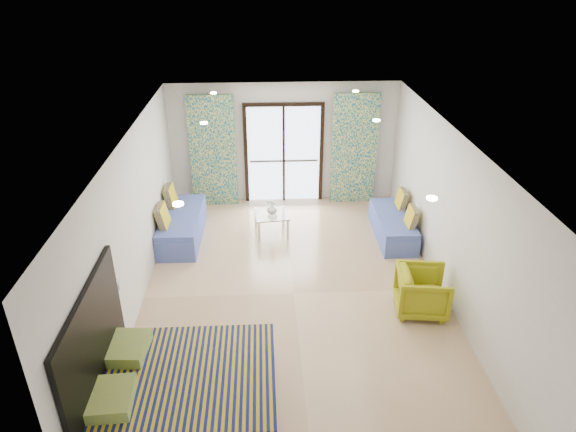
{
  "coord_description": "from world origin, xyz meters",
  "views": [
    {
      "loc": [
        -0.47,
        -7.07,
        5.09
      ],
      "look_at": [
        -0.07,
        0.62,
        1.15
      ],
      "focal_mm": 32.0,
      "sensor_mm": 36.0,
      "label": 1
    }
  ],
  "objects_px": {
    "daybed_left": "(181,225)",
    "coffee_table": "(271,216)",
    "armchair": "(422,289)",
    "bed": "(186,391)",
    "daybed_right": "(394,225)"
  },
  "relations": [
    {
      "from": "daybed_left",
      "to": "coffee_table",
      "type": "xyz_separation_m",
      "value": [
        1.79,
        0.12,
        0.1
      ]
    },
    {
      "from": "daybed_left",
      "to": "coffee_table",
      "type": "distance_m",
      "value": 1.8
    },
    {
      "from": "daybed_left",
      "to": "armchair",
      "type": "bearing_deg",
      "value": -31.03
    },
    {
      "from": "bed",
      "to": "daybed_right",
      "type": "relative_size",
      "value": 1.27
    },
    {
      "from": "bed",
      "to": "daybed_right",
      "type": "height_order",
      "value": "daybed_right"
    },
    {
      "from": "bed",
      "to": "daybed_left",
      "type": "height_order",
      "value": "daybed_left"
    },
    {
      "from": "daybed_left",
      "to": "coffee_table",
      "type": "bearing_deg",
      "value": 4.83
    },
    {
      "from": "daybed_right",
      "to": "coffee_table",
      "type": "distance_m",
      "value": 2.46
    },
    {
      "from": "daybed_right",
      "to": "armchair",
      "type": "relative_size",
      "value": 2.14
    },
    {
      "from": "daybed_left",
      "to": "armchair",
      "type": "xyz_separation_m",
      "value": [
        4.1,
        -2.57,
        0.11
      ]
    },
    {
      "from": "coffee_table",
      "to": "armchair",
      "type": "relative_size",
      "value": 0.96
    },
    {
      "from": "daybed_right",
      "to": "armchair",
      "type": "bearing_deg",
      "value": -92.34
    },
    {
      "from": "daybed_left",
      "to": "bed",
      "type": "bearing_deg",
      "value": -80.71
    },
    {
      "from": "daybed_right",
      "to": "coffee_table",
      "type": "relative_size",
      "value": 2.24
    },
    {
      "from": "daybed_left",
      "to": "coffee_table",
      "type": "relative_size",
      "value": 2.51
    }
  ]
}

